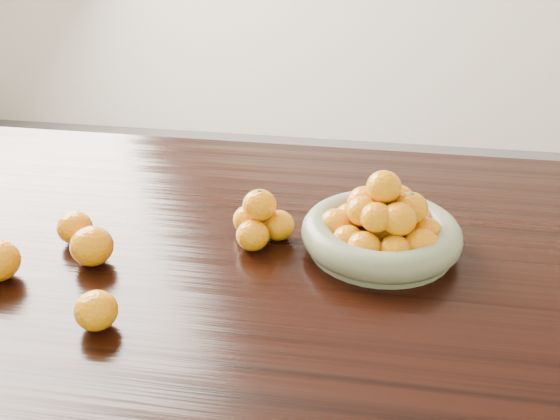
# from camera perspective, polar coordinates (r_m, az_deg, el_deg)

# --- Properties ---
(dining_table) EXTENTS (2.00, 1.00, 0.75)m
(dining_table) POSITION_cam_1_polar(r_m,az_deg,el_deg) (1.23, -2.01, -6.39)
(dining_table) COLOR black
(dining_table) RESTS_ON ground
(fruit_bowl) EXTENTS (0.29, 0.29, 0.15)m
(fruit_bowl) POSITION_cam_1_polar(r_m,az_deg,el_deg) (1.15, 9.33, -1.68)
(fruit_bowl) COLOR gray
(fruit_bowl) RESTS_ON dining_table
(orange_pyramid) EXTENTS (0.12, 0.12, 0.10)m
(orange_pyramid) POSITION_cam_1_polar(r_m,az_deg,el_deg) (1.17, -1.85, -1.01)
(orange_pyramid) COLOR orange
(orange_pyramid) RESTS_ON dining_table
(loose_orange_1) EXTENTS (0.08, 0.08, 0.07)m
(loose_orange_1) POSITION_cam_1_polar(r_m,az_deg,el_deg) (1.15, -16.83, -3.17)
(loose_orange_1) COLOR orange
(loose_orange_1) RESTS_ON dining_table
(loose_orange_2) EXTENTS (0.07, 0.07, 0.06)m
(loose_orange_2) POSITION_cam_1_polar(r_m,az_deg,el_deg) (0.99, -16.46, -8.81)
(loose_orange_2) COLOR orange
(loose_orange_2) RESTS_ON dining_table
(loose_orange_3) EXTENTS (0.07, 0.07, 0.06)m
(loose_orange_3) POSITION_cam_1_polar(r_m,az_deg,el_deg) (1.23, -18.26, -1.53)
(loose_orange_3) COLOR orange
(loose_orange_3) RESTS_ON dining_table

